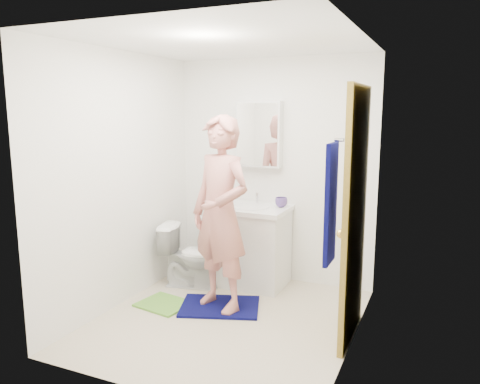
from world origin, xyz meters
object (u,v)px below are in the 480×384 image
object	(u,v)px
toilet	(192,256)
medicine_cabinet	(259,134)
toothbrush_cup	(281,202)
vanity_cabinet	(251,248)
towel	(331,204)
soap_dispenser	(222,197)
man	(221,214)

from	to	relation	value
toilet	medicine_cabinet	bearing A→B (deg)	-56.64
medicine_cabinet	toothbrush_cup	world-z (taller)	medicine_cabinet
vanity_cabinet	towel	xyz separation A→B (m)	(1.18, -1.48, 0.85)
towel	toothbrush_cup	distance (m)	1.86
vanity_cabinet	medicine_cabinet	distance (m)	1.22
medicine_cabinet	toothbrush_cup	distance (m)	0.77
vanity_cabinet	soap_dispenser	xyz separation A→B (m)	(-0.30, -0.09, 0.54)
vanity_cabinet	toothbrush_cup	distance (m)	0.59
soap_dispenser	vanity_cabinet	bearing A→B (deg)	15.97
vanity_cabinet	soap_dispenser	bearing A→B (deg)	-164.03
soap_dispenser	toothbrush_cup	size ratio (longest dim) A/B	1.39
towel	medicine_cabinet	bearing A→B (deg)	124.61
soap_dispenser	toothbrush_cup	world-z (taller)	soap_dispenser
toothbrush_cup	man	xyz separation A→B (m)	(-0.30, -0.83, 0.02)
towel	man	distance (m)	1.45
towel	toothbrush_cup	size ratio (longest dim) A/B	6.18
vanity_cabinet	soap_dispenser	size ratio (longest dim) A/B	4.45
towel	soap_dispenser	distance (m)	2.06
vanity_cabinet	man	size ratio (longest dim) A/B	0.45
towel	toilet	xyz separation A→B (m)	(-1.72, 1.17, -0.92)
medicine_cabinet	toothbrush_cup	bearing A→B (deg)	-20.93
toothbrush_cup	man	bearing A→B (deg)	-109.98
toilet	toothbrush_cup	xyz separation A→B (m)	(0.84, 0.42, 0.57)
man	vanity_cabinet	bearing A→B (deg)	109.56
medicine_cabinet	toilet	world-z (taller)	medicine_cabinet
vanity_cabinet	soap_dispenser	world-z (taller)	soap_dispenser
soap_dispenser	toothbrush_cup	bearing A→B (deg)	18.10
man	toilet	bearing A→B (deg)	162.82
towel	toilet	distance (m)	2.27
vanity_cabinet	man	xyz separation A→B (m)	(-0.00, -0.72, 0.52)
soap_dispenser	man	size ratio (longest dim) A/B	0.10
soap_dispenser	medicine_cabinet	bearing A→B (deg)	46.02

